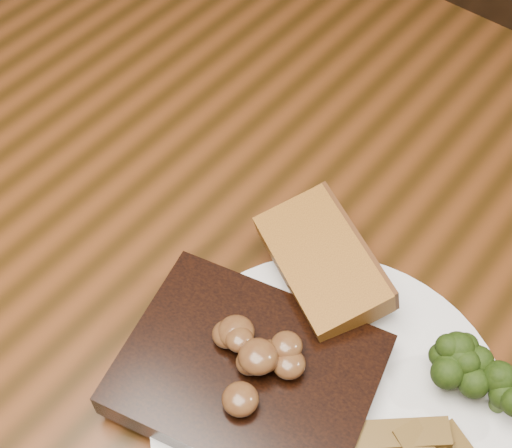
{
  "coord_description": "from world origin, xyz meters",
  "views": [
    {
      "loc": [
        0.2,
        -0.25,
        1.25
      ],
      "look_at": [
        -0.02,
        0.01,
        0.78
      ],
      "focal_mm": 50.0,
      "sensor_mm": 36.0,
      "label": 1
    }
  ],
  "objects_px": {
    "chair_far": "(463,100)",
    "potato_wedges": "(405,448)",
    "steak": "(248,374)",
    "dining_table": "(263,321)",
    "plate": "(330,411)",
    "garlic_bread": "(320,277)"
  },
  "relations": [
    {
      "from": "dining_table",
      "to": "chair_far",
      "type": "distance_m",
      "value": 0.57
    },
    {
      "from": "chair_far",
      "to": "potato_wedges",
      "type": "relative_size",
      "value": 9.42
    },
    {
      "from": "dining_table",
      "to": "garlic_bread",
      "type": "bearing_deg",
      "value": 9.2
    },
    {
      "from": "chair_far",
      "to": "steak",
      "type": "distance_m",
      "value": 0.7
    },
    {
      "from": "dining_table",
      "to": "steak",
      "type": "relative_size",
      "value": 9.14
    },
    {
      "from": "steak",
      "to": "potato_wedges",
      "type": "distance_m",
      "value": 0.12
    },
    {
      "from": "dining_table",
      "to": "steak",
      "type": "distance_m",
      "value": 0.16
    },
    {
      "from": "dining_table",
      "to": "chair_far",
      "type": "xyz_separation_m",
      "value": [
        -0.05,
        0.54,
        -0.16
      ]
    },
    {
      "from": "plate",
      "to": "garlic_bread",
      "type": "bearing_deg",
      "value": 130.81
    },
    {
      "from": "dining_table",
      "to": "plate",
      "type": "bearing_deg",
      "value": -30.75
    },
    {
      "from": "dining_table",
      "to": "garlic_bread",
      "type": "height_order",
      "value": "garlic_bread"
    },
    {
      "from": "dining_table",
      "to": "garlic_bread",
      "type": "relative_size",
      "value": 14.15
    },
    {
      "from": "potato_wedges",
      "to": "chair_far",
      "type": "bearing_deg",
      "value": 110.41
    },
    {
      "from": "dining_table",
      "to": "potato_wedges",
      "type": "xyz_separation_m",
      "value": [
        0.17,
        -0.07,
        0.12
      ]
    },
    {
      "from": "plate",
      "to": "steak",
      "type": "distance_m",
      "value": 0.06
    },
    {
      "from": "steak",
      "to": "potato_wedges",
      "type": "height_order",
      "value": "steak"
    },
    {
      "from": "chair_far",
      "to": "garlic_bread",
      "type": "height_order",
      "value": "chair_far"
    },
    {
      "from": "chair_far",
      "to": "garlic_bread",
      "type": "bearing_deg",
      "value": 100.72
    },
    {
      "from": "dining_table",
      "to": "potato_wedges",
      "type": "relative_size",
      "value": 16.5
    },
    {
      "from": "plate",
      "to": "steak",
      "type": "relative_size",
      "value": 1.47
    },
    {
      "from": "garlic_bread",
      "to": "potato_wedges",
      "type": "bearing_deg",
      "value": -3.79
    },
    {
      "from": "chair_far",
      "to": "steak",
      "type": "bearing_deg",
      "value": 99.83
    }
  ]
}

